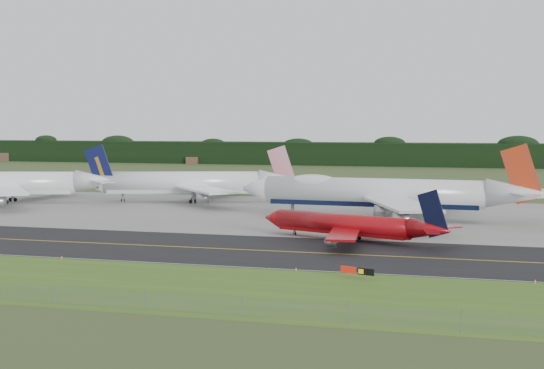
{
  "coord_description": "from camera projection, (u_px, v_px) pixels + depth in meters",
  "views": [
    {
      "loc": [
        30.95,
        -128.63,
        21.78
      ],
      "look_at": [
        -9.38,
        22.0,
        9.36
      ],
      "focal_mm": 50.0,
      "sensor_mm": 36.0,
      "label": 1
    }
  ],
  "objects": [
    {
      "name": "ground",
      "position": [
        291.0,
        248.0,
        133.57
      ],
      "size": [
        600.0,
        600.0,
        0.0
      ],
      "primitive_type": "plane",
      "color": "#384821",
      "rests_on": "ground"
    },
    {
      "name": "grass_verge",
      "position": [
        229.0,
        290.0,
        99.86
      ],
      "size": [
        400.0,
        30.0,
        0.01
      ],
      "primitive_type": "cube",
      "color": "#38601C",
      "rests_on": "ground"
    },
    {
      "name": "taxiway",
      "position": [
        286.0,
        252.0,
        129.71
      ],
      "size": [
        400.0,
        32.0,
        0.02
      ],
      "primitive_type": "cube",
      "color": "black",
      "rests_on": "ground"
    },
    {
      "name": "apron",
      "position": [
        340.0,
        215.0,
        182.68
      ],
      "size": [
        400.0,
        78.0,
        0.01
      ],
      "primitive_type": "cube",
      "color": "gray",
      "rests_on": "ground"
    },
    {
      "name": "taxiway_centreline",
      "position": [
        286.0,
        251.0,
        129.71
      ],
      "size": [
        400.0,
        0.4,
        0.0
      ],
      "primitive_type": "cube",
      "color": "yellow",
      "rests_on": "taxiway"
    },
    {
      "name": "taxiway_edge_line",
      "position": [
        261.0,
        268.0,
        114.79
      ],
      "size": [
        400.0,
        0.25,
        0.0
      ],
      "primitive_type": "cube",
      "color": "silver",
      "rests_on": "taxiway"
    },
    {
      "name": "perimeter_fence",
      "position": [
        194.0,
        304.0,
        87.26
      ],
      "size": [
        320.0,
        0.1,
        320.0
      ],
      "color": "slate",
      "rests_on": "ground"
    },
    {
      "name": "horizon_treeline",
      "position": [
        413.0,
        155.0,
        396.75
      ],
      "size": [
        700.0,
        25.0,
        12.0
      ],
      "color": "black",
      "rests_on": "ground"
    },
    {
      "name": "jet_ba_747",
      "position": [
        383.0,
        193.0,
        173.57
      ],
      "size": [
        70.38,
        58.24,
        17.69
      ],
      "color": "silver",
      "rests_on": "ground"
    },
    {
      "name": "jet_red_737",
      "position": [
        352.0,
        226.0,
        141.32
      ],
      "size": [
        37.82,
        29.94,
        10.53
      ],
      "color": "maroon",
      "rests_on": "ground"
    },
    {
      "name": "jet_navy_gold",
      "position": [
        8.0,
        184.0,
        209.9
      ],
      "size": [
        62.26,
        53.19,
        16.24
      ],
      "color": "white",
      "rests_on": "ground"
    },
    {
      "name": "jet_star_tail",
      "position": [
        193.0,
        183.0,
        211.97
      ],
      "size": [
        59.55,
        48.69,
        15.96
      ],
      "color": "white",
      "rests_on": "ground"
    },
    {
      "name": "taxiway_sign",
      "position": [
        357.0,
        271.0,
        106.38
      ],
      "size": [
        4.97,
        1.68,
        1.71
      ],
      "color": "slate",
      "rests_on": "ground"
    },
    {
      "name": "edge_marker_left",
      "position": [
        62.0,
        258.0,
        122.38
      ],
      "size": [
        0.16,
        0.16,
        0.5
      ],
      "primitive_type": "cylinder",
      "color": "yellow",
      "rests_on": "ground"
    },
    {
      "name": "edge_marker_center",
      "position": [
        296.0,
        270.0,
        112.34
      ],
      "size": [
        0.16,
        0.16,
        0.5
      ],
      "primitive_type": "cylinder",
      "color": "yellow",
      "rests_on": "ground"
    },
    {
      "name": "edge_marker_right",
      "position": [
        535.0,
        282.0,
        103.65
      ],
      "size": [
        0.16,
        0.16,
        0.5
      ],
      "primitive_type": "cylinder",
      "color": "yellow",
      "rests_on": "ground"
    }
  ]
}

